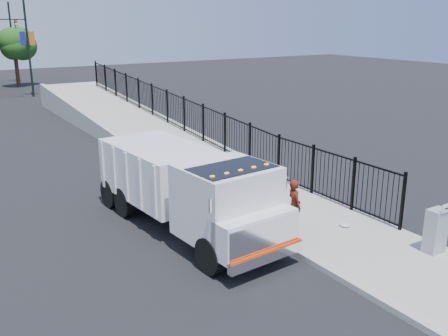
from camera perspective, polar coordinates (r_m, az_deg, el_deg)
ground at (r=15.27m, az=4.95°, el=-7.77°), size 120.00×120.00×0.00m
sidewalk at (r=15.13m, az=15.51°, el=-8.35°), size 3.55×12.00×0.12m
curb at (r=13.86m, az=10.02°, el=-10.27°), size 0.30×12.00×0.16m
ramp at (r=29.70m, az=-10.59°, el=4.10°), size 3.95×24.06×3.19m
iron_fence at (r=26.53m, az=-4.56°, el=4.84°), size 0.10×28.00×1.80m
truck at (r=15.11m, az=-4.12°, el=-2.08°), size 3.03×7.72×2.59m
worker at (r=15.07m, az=8.03°, el=-4.32°), size 0.52×0.68×1.65m
utility_cabinet at (r=14.90m, az=23.03°, el=-6.63°), size 0.55×0.40×1.25m
arrow_sign at (r=14.53m, az=24.06°, el=-4.22°), size 0.35×0.04×0.22m
debris at (r=16.05m, az=13.66°, el=-6.31°), size 0.36×0.36×0.09m
light_pole_1 at (r=45.39m, az=-21.88°, el=13.03°), size 3.78×0.22×8.00m
light_pole_3 at (r=56.65m, az=-23.36°, el=13.36°), size 3.78×0.22×8.00m
tree_1 at (r=52.79m, az=-22.85°, el=12.80°), size 2.51×2.51×5.26m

